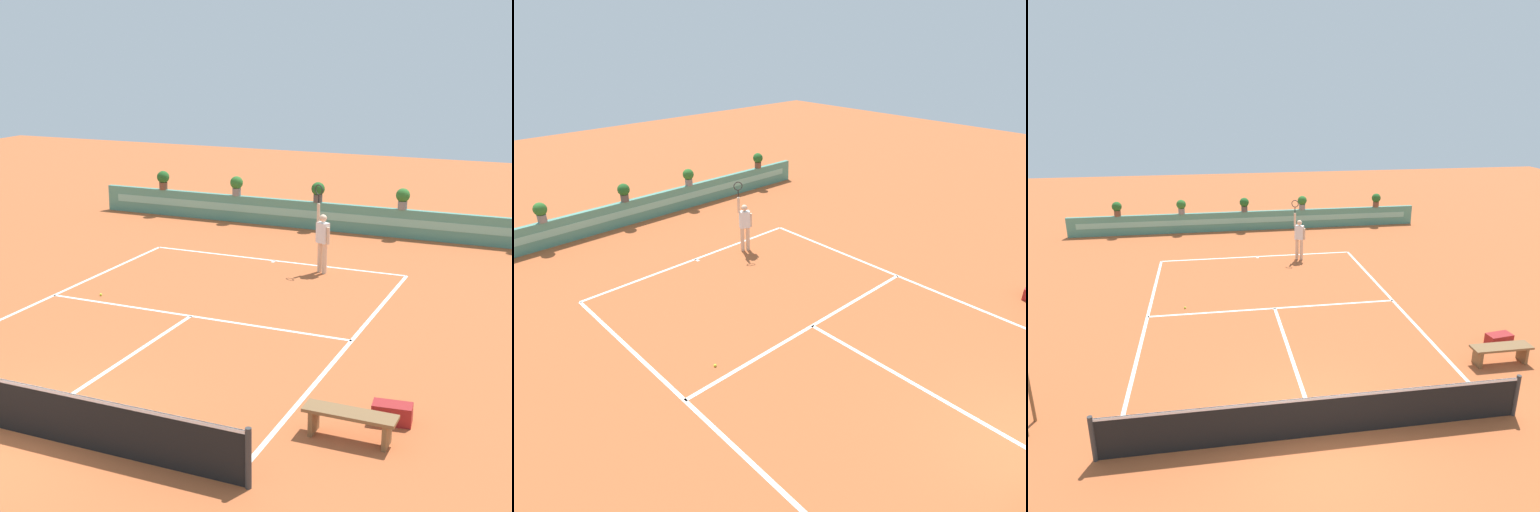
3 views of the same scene
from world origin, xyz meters
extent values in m
plane|color=#B2562D|center=(0.00, 6.00, 0.00)|extent=(60.00, 60.00, 0.00)
cube|color=white|center=(0.00, 11.89, 0.00)|extent=(8.22, 0.10, 0.01)
cube|color=white|center=(0.00, 6.40, 0.00)|extent=(8.22, 0.10, 0.01)
cube|color=white|center=(0.00, 3.20, 0.00)|extent=(0.10, 6.40, 0.01)
cube|color=white|center=(-4.11, 5.95, 0.00)|extent=(0.10, 11.89, 0.01)
cube|color=white|center=(4.11, 5.95, 0.00)|extent=(0.10, 11.89, 0.01)
cube|color=white|center=(0.00, 11.79, 0.00)|extent=(0.10, 0.20, 0.01)
cylinder|color=#333333|center=(4.41, 0.00, 0.50)|extent=(0.10, 0.10, 1.00)
cube|color=black|center=(0.00, 0.00, 0.47)|extent=(8.82, 0.02, 0.95)
cube|color=white|center=(0.00, 0.00, 0.92)|extent=(8.82, 0.03, 0.06)
cube|color=#4C8E7A|center=(0.00, 16.39, 0.50)|extent=(18.00, 0.20, 1.00)
cube|color=#7ABCA8|center=(0.00, 16.29, 0.55)|extent=(17.10, 0.01, 0.28)
cube|color=brown|center=(4.73, 2.04, 0.23)|extent=(0.08, 0.40, 0.45)
cube|color=brown|center=(6.01, 2.04, 0.23)|extent=(0.08, 0.40, 0.45)
cube|color=brown|center=(5.37, 2.04, 0.48)|extent=(1.60, 0.44, 0.06)
cube|color=maroon|center=(5.88, 2.92, 0.18)|extent=(0.74, 0.44, 0.36)
cylinder|color=beige|center=(1.84, 11.21, 0.45)|extent=(0.14, 0.14, 0.90)
cylinder|color=beige|center=(1.66, 11.30, 0.45)|extent=(0.14, 0.14, 0.90)
cube|color=white|center=(1.75, 11.26, 1.20)|extent=(0.42, 0.36, 0.60)
sphere|color=beige|center=(1.75, 11.26, 1.63)|extent=(0.22, 0.22, 0.22)
cylinder|color=beige|center=(1.57, 11.35, 1.75)|extent=(0.09, 0.09, 0.55)
cylinder|color=black|center=(1.57, 11.35, 2.17)|extent=(0.04, 0.04, 0.24)
torus|color=#262626|center=(1.57, 11.35, 2.43)|extent=(0.29, 0.17, 0.31)
cylinder|color=beige|center=(1.95, 11.16, 1.15)|extent=(0.09, 0.09, 0.50)
sphere|color=#CCE033|center=(-2.94, 6.85, 0.03)|extent=(0.07, 0.07, 0.07)
cylinder|color=gray|center=(-3.37, 16.39, 1.14)|extent=(0.32, 0.32, 0.28)
sphere|color=#2D6B28|center=(-3.37, 16.39, 1.48)|extent=(0.48, 0.48, 0.48)
cylinder|color=brown|center=(-6.52, 16.39, 1.14)|extent=(0.32, 0.32, 0.28)
sphere|color=#235B23|center=(-6.52, 16.39, 1.48)|extent=(0.48, 0.48, 0.48)
cylinder|color=#514C47|center=(-0.17, 16.39, 1.14)|extent=(0.32, 0.32, 0.28)
sphere|color=#235B23|center=(-0.17, 16.39, 1.48)|extent=(0.48, 0.48, 0.48)
cylinder|color=gray|center=(2.89, 16.39, 1.14)|extent=(0.32, 0.32, 0.28)
sphere|color=#2D6B28|center=(2.89, 16.39, 1.48)|extent=(0.48, 0.48, 0.48)
camera|label=1|loc=(8.62, -9.40, 6.46)|focal=54.22mm
camera|label=2|loc=(-8.00, -0.47, 7.33)|focal=32.72mm
camera|label=3|loc=(-2.01, -8.06, 6.70)|focal=33.74mm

